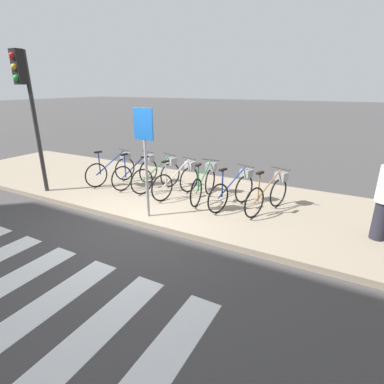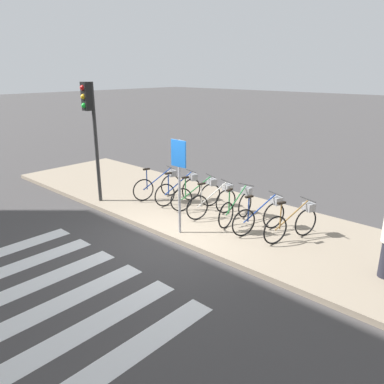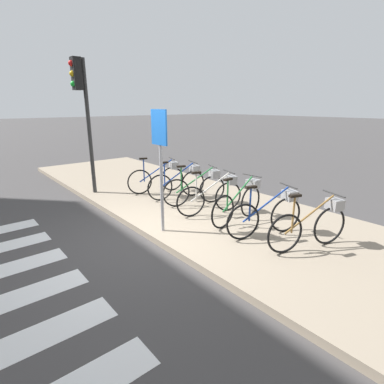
{
  "view_description": "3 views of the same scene",
  "coord_description": "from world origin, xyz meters",
  "px_view_note": "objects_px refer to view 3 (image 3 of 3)",
  "views": [
    {
      "loc": [
        3.66,
        -4.36,
        2.71
      ],
      "look_at": [
        0.79,
        0.91,
        0.59
      ],
      "focal_mm": 28.0,
      "sensor_mm": 36.0,
      "label": 1
    },
    {
      "loc": [
        5.8,
        -5.5,
        3.79
      ],
      "look_at": [
        -0.37,
        1.21,
        0.81
      ],
      "focal_mm": 35.0,
      "sensor_mm": 36.0,
      "label": 2
    },
    {
      "loc": [
        4.44,
        -2.62,
        2.4
      ],
      "look_at": [
        -0.09,
        1.15,
        0.68
      ],
      "focal_mm": 28.0,
      "sensor_mm": 36.0,
      "label": 3
    }
  ],
  "objects_px": {
    "parked_bicycle_3": "(214,194)",
    "parked_bicycle_4": "(240,201)",
    "parked_bicycle_5": "(270,212)",
    "parked_bicycle_0": "(160,176)",
    "sign_post": "(160,151)",
    "traffic_light": "(82,98)",
    "parked_bicycle_6": "(313,223)",
    "parked_bicycle_2": "(198,187)",
    "parked_bicycle_1": "(180,181)"
  },
  "relations": [
    {
      "from": "parked_bicycle_4",
      "to": "parked_bicycle_5",
      "type": "relative_size",
      "value": 1.04
    },
    {
      "from": "parked_bicycle_3",
      "to": "parked_bicycle_4",
      "type": "height_order",
      "value": "same"
    },
    {
      "from": "parked_bicycle_3",
      "to": "parked_bicycle_0",
      "type": "bearing_deg",
      "value": 179.25
    },
    {
      "from": "parked_bicycle_4",
      "to": "parked_bicycle_5",
      "type": "height_order",
      "value": "same"
    },
    {
      "from": "traffic_light",
      "to": "parked_bicycle_3",
      "type": "bearing_deg",
      "value": 24.32
    },
    {
      "from": "parked_bicycle_0",
      "to": "parked_bicycle_4",
      "type": "distance_m",
      "value": 2.82
    },
    {
      "from": "parked_bicycle_1",
      "to": "parked_bicycle_2",
      "type": "bearing_deg",
      "value": 0.65
    },
    {
      "from": "parked_bicycle_1",
      "to": "sign_post",
      "type": "relative_size",
      "value": 0.7
    },
    {
      "from": "parked_bicycle_2",
      "to": "sign_post",
      "type": "relative_size",
      "value": 0.67
    },
    {
      "from": "parked_bicycle_0",
      "to": "sign_post",
      "type": "distance_m",
      "value": 2.86
    },
    {
      "from": "parked_bicycle_1",
      "to": "traffic_light",
      "type": "height_order",
      "value": "traffic_light"
    },
    {
      "from": "parked_bicycle_0",
      "to": "parked_bicycle_3",
      "type": "relative_size",
      "value": 1.0
    },
    {
      "from": "parked_bicycle_6",
      "to": "sign_post",
      "type": "relative_size",
      "value": 0.68
    },
    {
      "from": "parked_bicycle_2",
      "to": "parked_bicycle_1",
      "type": "bearing_deg",
      "value": -179.35
    },
    {
      "from": "parked_bicycle_0",
      "to": "sign_post",
      "type": "xyz_separation_m",
      "value": [
        2.23,
        -1.44,
        1.08
      ]
    },
    {
      "from": "parked_bicycle_0",
      "to": "parked_bicycle_6",
      "type": "height_order",
      "value": "same"
    },
    {
      "from": "parked_bicycle_3",
      "to": "parked_bicycle_5",
      "type": "height_order",
      "value": "same"
    },
    {
      "from": "parked_bicycle_3",
      "to": "parked_bicycle_5",
      "type": "relative_size",
      "value": 1.01
    },
    {
      "from": "parked_bicycle_5",
      "to": "parked_bicycle_0",
      "type": "bearing_deg",
      "value": 179.1
    },
    {
      "from": "parked_bicycle_5",
      "to": "traffic_light",
      "type": "relative_size",
      "value": 0.45
    },
    {
      "from": "parked_bicycle_2",
      "to": "sign_post",
      "type": "height_order",
      "value": "sign_post"
    },
    {
      "from": "parked_bicycle_6",
      "to": "traffic_light",
      "type": "distance_m",
      "value": 6.03
    },
    {
      "from": "parked_bicycle_4",
      "to": "sign_post",
      "type": "relative_size",
      "value": 0.71
    },
    {
      "from": "sign_post",
      "to": "parked_bicycle_5",
      "type": "bearing_deg",
      "value": 44.98
    },
    {
      "from": "parked_bicycle_2",
      "to": "parked_bicycle_4",
      "type": "distance_m",
      "value": 1.36
    },
    {
      "from": "sign_post",
      "to": "parked_bicycle_0",
      "type": "bearing_deg",
      "value": 147.11
    },
    {
      "from": "parked_bicycle_3",
      "to": "sign_post",
      "type": "height_order",
      "value": "sign_post"
    },
    {
      "from": "parked_bicycle_0",
      "to": "traffic_light",
      "type": "bearing_deg",
      "value": -126.37
    },
    {
      "from": "parked_bicycle_1",
      "to": "parked_bicycle_4",
      "type": "relative_size",
      "value": 0.98
    },
    {
      "from": "parked_bicycle_6",
      "to": "parked_bicycle_3",
      "type": "bearing_deg",
      "value": -177.56
    },
    {
      "from": "parked_bicycle_4",
      "to": "parked_bicycle_6",
      "type": "relative_size",
      "value": 1.04
    },
    {
      "from": "parked_bicycle_6",
      "to": "traffic_light",
      "type": "relative_size",
      "value": 0.44
    },
    {
      "from": "parked_bicycle_5",
      "to": "sign_post",
      "type": "relative_size",
      "value": 0.68
    },
    {
      "from": "parked_bicycle_3",
      "to": "parked_bicycle_4",
      "type": "xyz_separation_m",
      "value": [
        0.67,
        0.09,
        0.0
      ]
    },
    {
      "from": "parked_bicycle_5",
      "to": "sign_post",
      "type": "height_order",
      "value": "sign_post"
    },
    {
      "from": "parked_bicycle_4",
      "to": "traffic_light",
      "type": "relative_size",
      "value": 0.46
    },
    {
      "from": "parked_bicycle_5",
      "to": "parked_bicycle_6",
      "type": "relative_size",
      "value": 1.0
    },
    {
      "from": "parked_bicycle_4",
      "to": "parked_bicycle_6",
      "type": "bearing_deg",
      "value": 0.09
    },
    {
      "from": "parked_bicycle_3",
      "to": "parked_bicycle_1",
      "type": "bearing_deg",
      "value": 174.3
    },
    {
      "from": "parked_bicycle_2",
      "to": "traffic_light",
      "type": "height_order",
      "value": "traffic_light"
    },
    {
      "from": "parked_bicycle_0",
      "to": "parked_bicycle_1",
      "type": "xyz_separation_m",
      "value": [
        0.77,
        0.11,
        0.0
      ]
    },
    {
      "from": "parked_bicycle_4",
      "to": "sign_post",
      "type": "bearing_deg",
      "value": -111.29
    },
    {
      "from": "parked_bicycle_0",
      "to": "parked_bicycle_5",
      "type": "distance_m",
      "value": 3.61
    },
    {
      "from": "parked_bicycle_5",
      "to": "parked_bicycle_2",
      "type": "bearing_deg",
      "value": 175.4
    },
    {
      "from": "parked_bicycle_3",
      "to": "parked_bicycle_5",
      "type": "bearing_deg",
      "value": -1.12
    },
    {
      "from": "parked_bicycle_2",
      "to": "parked_bicycle_3",
      "type": "height_order",
      "value": "same"
    },
    {
      "from": "parked_bicycle_1",
      "to": "parked_bicycle_6",
      "type": "relative_size",
      "value": 1.03
    },
    {
      "from": "parked_bicycle_0",
      "to": "parked_bicycle_5",
      "type": "xyz_separation_m",
      "value": [
        3.61,
        -0.06,
        0.0
      ]
    },
    {
      "from": "parked_bicycle_0",
      "to": "sign_post",
      "type": "relative_size",
      "value": 0.69
    },
    {
      "from": "parked_bicycle_6",
      "to": "sign_post",
      "type": "distance_m",
      "value": 2.84
    }
  ]
}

